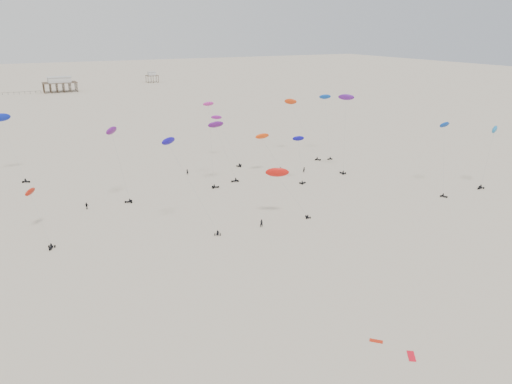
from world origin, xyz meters
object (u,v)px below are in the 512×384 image
rig_0 (444,141)px  rig_9 (115,145)px  pavilion_main (60,85)px  rig_4 (296,114)px  spectator_0 (261,227)px  pavilion_small (152,78)px

rig_0 → rig_9: bearing=-33.0°
pavilion_main → rig_0: bearing=-76.1°
pavilion_main → rig_4: size_ratio=0.98×
rig_9 → spectator_0: rig_9 is taller
rig_0 → rig_9: rig_9 is taller
rig_9 → pavilion_small: bearing=-4.9°
rig_4 → spectator_0: size_ratio=10.21×
pavilion_main → rig_9: size_ratio=1.12×
pavilion_main → rig_9: 234.47m
rig_0 → rig_9: 83.42m
rig_9 → rig_0: bearing=-97.3°
rig_0 → spectator_0: rig_0 is taller
rig_0 → rig_4: 52.10m
pavilion_small → rig_0: bearing=-91.0°
rig_9 → spectator_0: size_ratio=8.89×
rig_0 → pavilion_small: bearing=-104.0°
pavilion_main → rig_0: (64.84, -262.40, 8.46)m
rig_4 → pavilion_small: bearing=-128.3°
pavilion_small → rig_4: rig_4 is taller
pavilion_main → spectator_0: (9.70, -265.14, -4.22)m
rig_9 → spectator_0: (23.23, -31.27, -14.10)m
pavilion_main → pavilion_small: 76.16m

